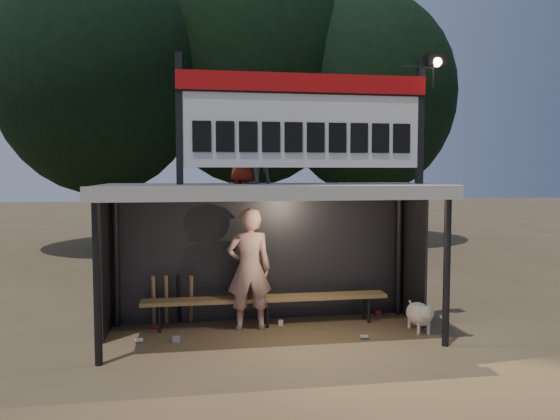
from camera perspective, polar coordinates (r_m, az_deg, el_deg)
The scene contains 13 objects.
ground at distance 8.57m, azimuth -0.90°, elevation -12.98°, with size 80.00×80.00×0.00m, color brown.
player at distance 8.69m, azimuth -3.24°, elevation -6.17°, with size 0.71×0.46×1.94m, color silver.
child_a at distance 8.45m, azimuth -2.48°, elevation 5.99°, with size 0.46×0.36×0.95m, color gray.
child_b at distance 8.60m, azimuth -3.80°, elevation 6.47°, with size 0.54×0.35×1.11m, color maroon.
dugout_shelter at distance 8.46m, azimuth -1.16°, elevation -0.45°, with size 5.10×2.08×2.32m.
scoreboard_assembly at distance 8.33m, azimuth 2.93°, elevation 9.65°, with size 4.10×0.27×1.99m.
bench at distance 8.98m, azimuth -1.43°, elevation -9.32°, with size 4.00×0.35×0.48m.
tree_left at distance 18.57m, azimuth -18.43°, elevation 13.13°, with size 6.46×6.46×9.27m.
tree_mid at distance 20.07m, azimuth -3.04°, elevation 14.51°, with size 7.22×7.22×10.36m.
tree_right at distance 19.80m, azimuth 9.14°, elevation 11.74°, with size 6.08×6.08×8.72m.
dog at distance 8.96m, azimuth 14.41°, elevation -10.50°, with size 0.36×0.81×0.49m.
bats at distance 9.17m, azimuth -11.17°, elevation -9.14°, with size 0.67×0.35×0.84m.
litter at distance 8.78m, azimuth -2.78°, elevation -12.31°, with size 4.11×1.36×0.08m.
Camera 1 is at (-1.21, -8.11, 2.50)m, focal length 35.00 mm.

